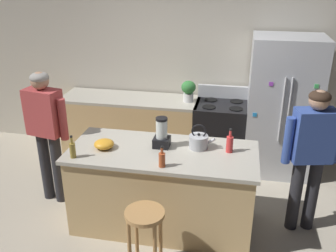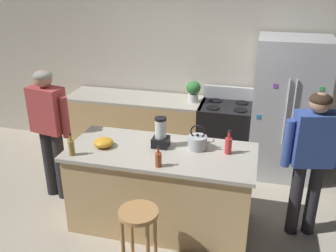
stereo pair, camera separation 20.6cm
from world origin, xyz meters
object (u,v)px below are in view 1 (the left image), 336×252
kitchen_island (163,188)px  bottle_vinegar (73,150)px  person_by_island_left (46,126)px  mixing_bowl (104,144)px  stove_range (221,134)px  person_by_sink_right (311,149)px  bar_stool (145,226)px  tea_kettle (199,141)px  refrigerator (282,107)px  potted_plant (188,90)px  blender_appliance (162,135)px  bottle_soda (230,144)px  bottle_cooking_sauce (162,159)px

kitchen_island → bottle_vinegar: size_ratio=8.28×
person_by_island_left → mixing_bowl: 0.85m
stove_range → bottle_vinegar: 2.36m
stove_range → mixing_bowl: stove_range is taller
person_by_sink_right → bar_stool: size_ratio=2.35×
stove_range → tea_kettle: 1.50m
stove_range → tea_kettle: size_ratio=3.97×
kitchen_island → refrigerator: 2.05m
potted_plant → mixing_bowl: (-0.66, -1.61, -0.13)m
stove_range → bar_stool: (-0.54, -2.26, 0.06)m
refrigerator → stove_range: size_ratio=1.71×
stove_range → blender_appliance: 1.64m
blender_appliance → bottle_soda: (0.71, 0.01, -0.04)m
kitchen_island → mixing_bowl: 0.79m
bottle_soda → bottle_cooking_sauce: size_ratio=1.19×
blender_appliance → bottle_cooking_sauce: size_ratio=1.50×
person_by_sink_right → bottle_cooking_sauce: person_by_sink_right is taller
stove_range → bottle_vinegar: size_ratio=4.64×
bar_stool → bottle_vinegar: bearing=153.3°
kitchen_island → bottle_cooking_sauce: 0.63m
kitchen_island → bottle_vinegar: bottle_vinegar is taller
person_by_sink_right → bottle_vinegar: size_ratio=6.73×
bar_stool → kitchen_island: bearing=89.2°
blender_appliance → person_by_sink_right: bearing=4.9°
stove_range → tea_kettle: (-0.18, -1.39, 0.52)m
person_by_island_left → bottle_vinegar: (0.57, -0.54, 0.02)m
person_by_sink_right → bottle_vinegar: person_by_sink_right is taller
potted_plant → bottle_soda: potted_plant is taller
potted_plant → mixing_bowl: potted_plant is taller
person_by_sink_right → bottle_soda: bearing=-171.4°
refrigerator → person_by_sink_right: size_ratio=1.18×
refrigerator → person_by_island_left: bearing=-155.0°
potted_plant → kitchen_island: bearing=-91.7°
kitchen_island → person_by_island_left: size_ratio=1.21×
refrigerator → bottle_cooking_sauce: refrigerator is taller
person_by_island_left → bar_stool: 1.76m
refrigerator → tea_kettle: 1.67m
stove_range → blender_appliance: bearing=-111.5°
mixing_bowl → bottle_vinegar: bearing=-132.5°
bar_stool → blender_appliance: 0.98m
bottle_vinegar → tea_kettle: bearing=20.5°
stove_range → bottle_soda: bottle_soda is taller
mixing_bowl → bottle_soda: bearing=7.3°
refrigerator → potted_plant: refrigerator is taller
bottle_cooking_sauce → tea_kettle: tea_kettle is taller
potted_plant → bottle_cooking_sauce: size_ratio=1.39×
bar_stool → mixing_bowl: (-0.60, 0.67, 0.44)m
refrigerator → mixing_bowl: size_ratio=8.97×
kitchen_island → person_by_sink_right: size_ratio=1.23×
blender_appliance → bar_stool: bearing=-88.8°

